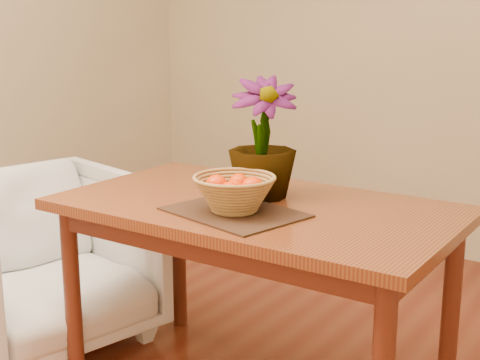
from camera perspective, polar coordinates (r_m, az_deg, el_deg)
The scene contains 7 objects.
wall_back at distance 4.07m, azimuth 16.69°, elevation 12.37°, with size 4.00×0.02×2.70m, color beige.
table at distance 2.39m, azimuth 1.38°, elevation -3.99°, with size 1.40×0.80×0.75m.
placemat at distance 2.24m, azimuth -0.48°, elevation -2.76°, with size 0.43×0.33×0.01m, color #351B13.
wicker_basket at distance 2.22m, azimuth -0.48°, elevation -1.29°, with size 0.28×0.28×0.11m.
orange_pile at distance 2.22m, azimuth -0.48°, elevation -0.62°, with size 0.19×0.18×0.07m.
potted_plant at distance 2.40m, azimuth 1.94°, elevation 3.58°, with size 0.24×0.24×0.44m, color #194D16.
armchair at distance 3.01m, azimuth -16.41°, elevation -5.93°, with size 0.80×0.75×0.82m, color #856F5C.
Camera 1 is at (1.22, -1.63, 1.37)m, focal length 50.00 mm.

